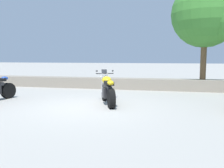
# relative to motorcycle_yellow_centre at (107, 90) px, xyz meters

# --- Properties ---
(ground_plane) EXTENTS (120.00, 120.00, 0.00)m
(ground_plane) POSITION_rel_motorcycle_yellow_centre_xyz_m (-0.55, -0.69, -0.49)
(ground_plane) COLOR #A3A099
(stone_wall) EXTENTS (36.00, 0.80, 0.55)m
(stone_wall) POSITION_rel_motorcycle_yellow_centre_xyz_m (-0.55, 4.11, -0.21)
(stone_wall) COLOR gray
(stone_wall) RESTS_ON ground
(motorcycle_yellow_centre) EXTENTS (1.05, 1.95, 1.18)m
(motorcycle_yellow_centre) POSITION_rel_motorcycle_yellow_centre_xyz_m (0.00, 0.00, 0.00)
(motorcycle_yellow_centre) COLOR black
(motorcycle_yellow_centre) RESTS_ON ground
(leafy_tree_far_left) EXTENTS (3.35, 3.19, 4.73)m
(leafy_tree_far_left) POSITION_rel_motorcycle_yellow_centre_xyz_m (3.89, 4.19, 3.12)
(leafy_tree_far_left) COLOR brown
(leafy_tree_far_left) RESTS_ON stone_wall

